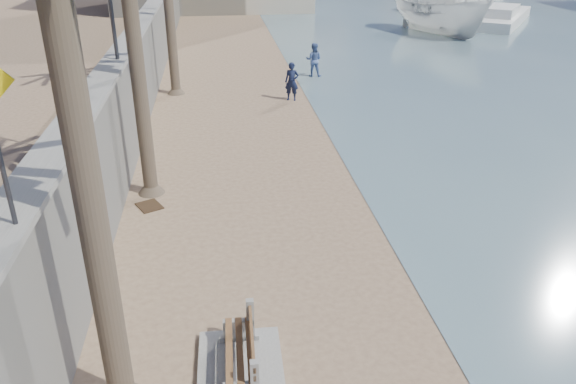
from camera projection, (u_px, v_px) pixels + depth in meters
seawall at (147, 62)px, 25.05m from camera, size 0.45×70.00×3.50m
wall_cap at (142, 21)px, 24.28m from camera, size 0.80×70.00×0.12m
bench_far at (240, 358)px, 9.92m from camera, size 1.58×2.28×0.94m
person_a at (292, 79)px, 25.41m from camera, size 0.82×0.67×1.98m
person_b at (314, 58)px, 29.44m from camera, size 1.10×0.96×1.94m
boat_cruiser at (441, 12)px, 40.50m from camera, size 4.47×4.52×3.96m
yacht_near at (501, 19)px, 45.60m from camera, size 9.00×10.85×1.50m
yacht_far at (426, 10)px, 49.99m from camera, size 3.16×7.62×1.50m
debris_c at (149, 206)px, 16.12m from camera, size 0.88×0.94×0.03m
debris_d at (214, 339)px, 10.95m from camera, size 0.42×0.49×0.03m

